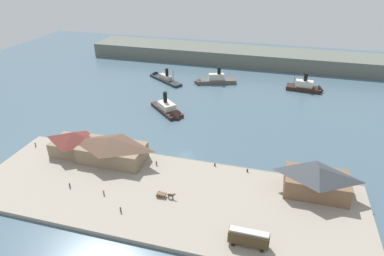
# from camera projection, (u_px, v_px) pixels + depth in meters

# --- Properties ---
(ground_plane) EXTENTS (320.00, 320.00, 0.00)m
(ground_plane) POSITION_uv_depth(u_px,v_px,m) (186.00, 155.00, 112.07)
(ground_plane) COLOR #476070
(quay_promenade) EXTENTS (110.00, 36.00, 1.20)m
(quay_promenade) POSITION_uv_depth(u_px,v_px,m) (164.00, 195.00, 93.12)
(quay_promenade) COLOR #9E9384
(quay_promenade) RESTS_ON ground
(seawall_edge) EXTENTS (110.00, 0.80, 1.00)m
(seawall_edge) POSITION_uv_depth(u_px,v_px,m) (183.00, 160.00, 108.78)
(seawall_edge) COLOR gray
(seawall_edge) RESTS_ON ground
(ferry_shed_east_terminal) EXTENTS (15.14, 10.17, 8.03)m
(ferry_shed_east_terminal) POSITION_uv_depth(u_px,v_px,m) (75.00, 143.00, 109.16)
(ferry_shed_east_terminal) COLOR #847056
(ferry_shed_east_terminal) RESTS_ON quay_promenade
(ferry_shed_customs_shed) EXTENTS (21.20, 11.18, 8.44)m
(ferry_shed_customs_shed) POSITION_uv_depth(u_px,v_px,m) (112.00, 149.00, 105.46)
(ferry_shed_customs_shed) COLOR #847056
(ferry_shed_customs_shed) RESTS_ON quay_promenade
(ferry_shed_west_terminal) EXTENTS (17.45, 10.87, 8.31)m
(ferry_shed_west_terminal) POSITION_uv_depth(u_px,v_px,m) (317.00, 180.00, 91.30)
(ferry_shed_west_terminal) COLOR brown
(ferry_shed_west_terminal) RESTS_ON quay_promenade
(street_tram) EXTENTS (9.30, 2.54, 4.45)m
(street_tram) POSITION_uv_depth(u_px,v_px,m) (249.00, 237.00, 75.27)
(street_tram) COLOR #4C381E
(street_tram) RESTS_ON quay_promenade
(horse_cart) EXTENTS (5.48, 1.48, 1.87)m
(horse_cart) POSITION_uv_depth(u_px,v_px,m) (165.00, 195.00, 90.87)
(horse_cart) COLOR brown
(horse_cart) RESTS_ON quay_promenade
(pedestrian_near_west_shed) EXTENTS (0.39, 0.39, 1.58)m
(pedestrian_near_west_shed) POSITION_uv_depth(u_px,v_px,m) (104.00, 193.00, 91.97)
(pedestrian_near_west_shed) COLOR #6B5B4C
(pedestrian_near_west_shed) RESTS_ON quay_promenade
(pedestrian_by_tram) EXTENTS (0.41, 0.41, 1.64)m
(pedestrian_by_tram) POSITION_uv_depth(u_px,v_px,m) (35.00, 145.00, 114.52)
(pedestrian_by_tram) COLOR #6B5B4C
(pedestrian_by_tram) RESTS_ON quay_promenade
(pedestrian_walking_west) EXTENTS (0.39, 0.39, 1.59)m
(pedestrian_walking_west) POSITION_uv_depth(u_px,v_px,m) (70.00, 185.00, 94.82)
(pedestrian_walking_west) COLOR #33384C
(pedestrian_walking_west) RESTS_ON quay_promenade
(pedestrian_at_waters_edge) EXTENTS (0.43, 0.43, 1.72)m
(pedestrian_at_waters_edge) POSITION_uv_depth(u_px,v_px,m) (121.00, 209.00, 85.90)
(pedestrian_at_waters_edge) COLOR #3D4C42
(pedestrian_at_waters_edge) RESTS_ON quay_promenade
(pedestrian_standing_center) EXTENTS (0.39, 0.39, 1.58)m
(pedestrian_standing_center) POSITION_uv_depth(u_px,v_px,m) (156.00, 163.00, 104.67)
(pedestrian_standing_center) COLOR #3D4C42
(pedestrian_standing_center) RESTS_ON quay_promenade
(mooring_post_center_east) EXTENTS (0.44, 0.44, 0.90)m
(mooring_post_center_east) POSITION_uv_depth(u_px,v_px,m) (215.00, 165.00, 104.34)
(mooring_post_center_east) COLOR black
(mooring_post_center_east) RESTS_ON quay_promenade
(mooring_post_west) EXTENTS (0.44, 0.44, 0.90)m
(mooring_post_west) POSITION_uv_depth(u_px,v_px,m) (247.00, 170.00, 101.63)
(mooring_post_west) COLOR black
(mooring_post_west) RESTS_ON quay_promenade
(ferry_moored_west) EXTENTS (18.71, 18.12, 10.67)m
(ferry_moored_west) POSITION_uv_depth(u_px,v_px,m) (169.00, 110.00, 140.01)
(ferry_moored_west) COLOR black
(ferry_moored_west) RESTS_ON ground
(ferry_approaching_west) EXTENTS (23.13, 18.15, 9.39)m
(ferry_approaching_west) POSITION_uv_depth(u_px,v_px,m) (162.00, 78.00, 176.80)
(ferry_approaching_west) COLOR #23282D
(ferry_approaching_west) RESTS_ON ground
(ferry_near_quay) EXTENTS (18.21, 7.64, 10.57)m
(ferry_near_quay) POSITION_uv_depth(u_px,v_px,m) (308.00, 87.00, 162.52)
(ferry_near_quay) COLOR black
(ferry_near_quay) RESTS_ON ground
(ferry_outer_harbor) EXTENTS (22.68, 11.91, 9.84)m
(ferry_outer_harbor) POSITION_uv_depth(u_px,v_px,m) (212.00, 80.00, 171.65)
(ferry_outer_harbor) COLOR #514C47
(ferry_outer_harbor) RESTS_ON ground
(far_headland) EXTENTS (180.00, 24.00, 8.00)m
(far_headland) POSITION_uv_depth(u_px,v_px,m) (236.00, 55.00, 203.50)
(far_headland) COLOR #60665B
(far_headland) RESTS_ON ground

